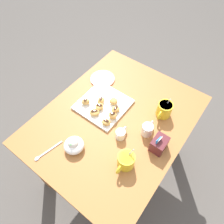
# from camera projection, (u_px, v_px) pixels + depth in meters

# --- Properties ---
(ground_plane) EXTENTS (8.00, 8.00, 0.00)m
(ground_plane) POSITION_uv_depth(u_px,v_px,m) (114.00, 165.00, 1.78)
(ground_plane) COLOR #514C47
(dining_table) EXTENTS (0.99, 0.78, 0.72)m
(dining_table) POSITION_uv_depth(u_px,v_px,m) (115.00, 130.00, 1.30)
(dining_table) COLOR #A36633
(dining_table) RESTS_ON ground_plane
(pastry_plate_square) EXTENTS (0.28, 0.28, 0.02)m
(pastry_plate_square) POSITION_uv_depth(u_px,v_px,m) (103.00, 105.00, 1.24)
(pastry_plate_square) COLOR white
(pastry_plate_square) RESTS_ON dining_table
(coffee_mug_yellow_left) EXTENTS (0.12, 0.09, 0.14)m
(coffee_mug_yellow_left) POSITION_uv_depth(u_px,v_px,m) (164.00, 109.00, 1.17)
(coffee_mug_yellow_left) COLOR yellow
(coffee_mug_yellow_left) RESTS_ON dining_table
(coffee_mug_yellow_right) EXTENTS (0.12, 0.08, 0.13)m
(coffee_mug_yellow_right) POSITION_uv_depth(u_px,v_px,m) (126.00, 161.00, 0.99)
(coffee_mug_yellow_right) COLOR yellow
(coffee_mug_yellow_right) RESTS_ON dining_table
(cream_pitcher_white) EXTENTS (0.10, 0.06, 0.07)m
(cream_pitcher_white) POSITION_uv_depth(u_px,v_px,m) (147.00, 129.00, 1.10)
(cream_pitcher_white) COLOR white
(cream_pitcher_white) RESTS_ON dining_table
(sugar_caddy) EXTENTS (0.09, 0.07, 0.11)m
(sugar_caddy) POSITION_uv_depth(u_px,v_px,m) (159.00, 144.00, 1.05)
(sugar_caddy) COLOR #561E23
(sugar_caddy) RESTS_ON dining_table
(ice_cream_bowl) EXTENTS (0.11, 0.11, 0.08)m
(ice_cream_bowl) POSITION_uv_depth(u_px,v_px,m) (74.00, 145.00, 1.06)
(ice_cream_bowl) COLOR white
(ice_cream_bowl) RESTS_ON dining_table
(chocolate_sauce_pitcher) EXTENTS (0.09, 0.05, 0.06)m
(chocolate_sauce_pitcher) POSITION_uv_depth(u_px,v_px,m) (121.00, 134.00, 1.10)
(chocolate_sauce_pitcher) COLOR white
(chocolate_sauce_pitcher) RESTS_ON dining_table
(saucer_coral_left) EXTENTS (0.16, 0.16, 0.01)m
(saucer_coral_left) POSITION_uv_depth(u_px,v_px,m) (103.00, 79.00, 1.37)
(saucer_coral_left) COLOR #E5704C
(saucer_coral_left) RESTS_ON dining_table
(loose_spoon_near_saucer) EXTENTS (0.16, 0.05, 0.01)m
(loose_spoon_near_saucer) POSITION_uv_depth(u_px,v_px,m) (45.00, 153.00, 1.06)
(loose_spoon_near_saucer) COLOR silver
(loose_spoon_near_saucer) RESTS_ON dining_table
(beignet_0) EXTENTS (0.07, 0.07, 0.03)m
(beignet_0) POSITION_uv_depth(u_px,v_px,m) (114.00, 101.00, 1.23)
(beignet_0) COLOR #DBA351
(beignet_0) RESTS_ON pastry_plate_square
(beignet_1) EXTENTS (0.07, 0.07, 0.03)m
(beignet_1) POSITION_uv_depth(u_px,v_px,m) (86.00, 102.00, 1.22)
(beignet_1) COLOR #DBA351
(beignet_1) RESTS_ON pastry_plate_square
(chocolate_drizzle_1) EXTENTS (0.03, 0.03, 0.00)m
(chocolate_drizzle_1) POSITION_uv_depth(u_px,v_px,m) (85.00, 100.00, 1.21)
(chocolate_drizzle_1) COLOR #381E11
(chocolate_drizzle_1) RESTS_ON beignet_1
(beignet_2) EXTENTS (0.07, 0.07, 0.03)m
(beignet_2) POSITION_uv_depth(u_px,v_px,m) (99.00, 107.00, 1.20)
(beignet_2) COLOR #DBA351
(beignet_2) RESTS_ON pastry_plate_square
(chocolate_drizzle_2) EXTENTS (0.03, 0.04, 0.00)m
(chocolate_drizzle_2) POSITION_uv_depth(u_px,v_px,m) (99.00, 105.00, 1.19)
(chocolate_drizzle_2) COLOR #381E11
(chocolate_drizzle_2) RESTS_ON beignet_2
(beignet_3) EXTENTS (0.05, 0.04, 0.03)m
(beignet_3) POSITION_uv_depth(u_px,v_px,m) (101.00, 100.00, 1.23)
(beignet_3) COLOR #DBA351
(beignet_3) RESTS_ON pastry_plate_square
(chocolate_drizzle_3) EXTENTS (0.04, 0.03, 0.00)m
(chocolate_drizzle_3) POSITION_uv_depth(u_px,v_px,m) (101.00, 99.00, 1.22)
(chocolate_drizzle_3) COLOR #381E11
(chocolate_drizzle_3) RESTS_ON beignet_3
(beignet_4) EXTENTS (0.06, 0.06, 0.03)m
(beignet_4) POSITION_uv_depth(u_px,v_px,m) (116.00, 110.00, 1.19)
(beignet_4) COLOR #DBA351
(beignet_4) RESTS_ON pastry_plate_square
(chocolate_drizzle_4) EXTENTS (0.04, 0.02, 0.00)m
(chocolate_drizzle_4) POSITION_uv_depth(u_px,v_px,m) (116.00, 108.00, 1.18)
(chocolate_drizzle_4) COLOR #381E11
(chocolate_drizzle_4) RESTS_ON beignet_4
(beignet_5) EXTENTS (0.07, 0.07, 0.03)m
(beignet_5) POSITION_uv_depth(u_px,v_px,m) (94.00, 112.00, 1.18)
(beignet_5) COLOR #DBA351
(beignet_5) RESTS_ON pastry_plate_square
(chocolate_drizzle_5) EXTENTS (0.04, 0.04, 0.00)m
(chocolate_drizzle_5) POSITION_uv_depth(u_px,v_px,m) (94.00, 111.00, 1.17)
(chocolate_drizzle_5) COLOR #381E11
(chocolate_drizzle_5) RESTS_ON beignet_5
(beignet_6) EXTENTS (0.06, 0.06, 0.04)m
(beignet_6) POSITION_uv_depth(u_px,v_px,m) (113.00, 115.00, 1.16)
(beignet_6) COLOR #DBA351
(beignet_6) RESTS_ON pastry_plate_square
(chocolate_drizzle_6) EXTENTS (0.04, 0.03, 0.00)m
(chocolate_drizzle_6) POSITION_uv_depth(u_px,v_px,m) (113.00, 113.00, 1.14)
(chocolate_drizzle_6) COLOR #381E11
(chocolate_drizzle_6) RESTS_ON beignet_6
(beignet_7) EXTENTS (0.05, 0.06, 0.03)m
(beignet_7) POSITION_uv_depth(u_px,v_px,m) (106.00, 122.00, 1.14)
(beignet_7) COLOR #DBA351
(beignet_7) RESTS_ON pastry_plate_square
(chocolate_drizzle_7) EXTENTS (0.02, 0.04, 0.00)m
(chocolate_drizzle_7) POSITION_uv_depth(u_px,v_px,m) (106.00, 120.00, 1.13)
(chocolate_drizzle_7) COLOR #381E11
(chocolate_drizzle_7) RESTS_ON beignet_7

